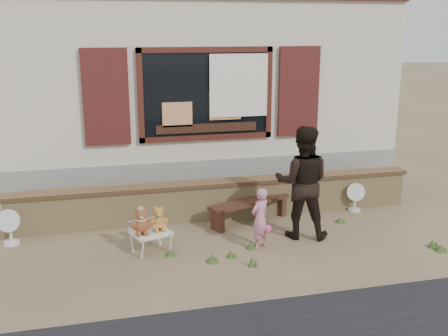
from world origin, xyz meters
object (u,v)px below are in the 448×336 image
object	(u,v)px
bench	(250,206)
folding_chair	(151,233)
teddy_bear_left	(141,220)
adult	(302,182)
child	(260,219)
teddy_bear_right	(159,218)

from	to	relation	value
bench	folding_chair	size ratio (longest dim) A/B	2.39
teddy_bear_left	adult	xyz separation A→B (m)	(2.52, 0.09, 0.37)
bench	folding_chair	xyz separation A→B (m)	(-1.77, -0.84, 0.01)
adult	teddy_bear_left	bearing A→B (deg)	23.70
child	adult	bearing A→B (deg)	170.58
bench	folding_chair	world-z (taller)	bench
bench	teddy_bear_right	distance (m)	1.83
adult	child	bearing A→B (deg)	43.21
teddy_bear_left	folding_chair	bearing A→B (deg)	-0.00
teddy_bear_right	child	world-z (taller)	child
bench	adult	size ratio (longest dim) A/B	0.86
folding_chair	teddy_bear_left	distance (m)	0.27
bench	folding_chair	distance (m)	1.96
teddy_bear_left	teddy_bear_right	bearing A→B (deg)	0.00
bench	child	distance (m)	1.13
folding_chair	adult	xyz separation A→B (m)	(2.38, 0.04, 0.60)
bench	teddy_bear_right	world-z (taller)	teddy_bear_right
teddy_bear_right	adult	bearing A→B (deg)	-18.40
child	adult	size ratio (longest dim) A/B	0.53
bench	child	world-z (taller)	child
teddy_bear_right	adult	size ratio (longest dim) A/B	0.21
bench	folding_chair	bearing A→B (deg)	-176.27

